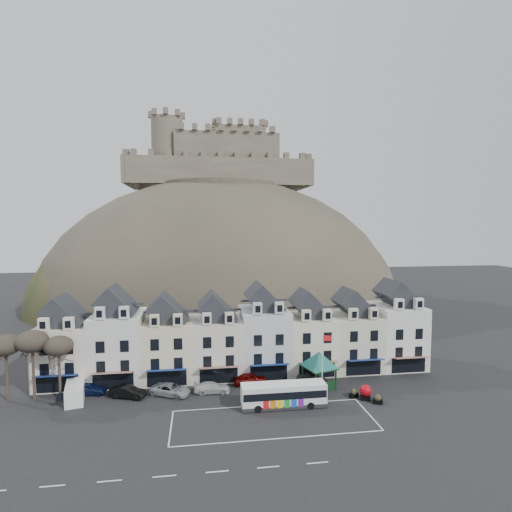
{
  "coord_description": "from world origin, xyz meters",
  "views": [
    {
      "loc": [
        -5.88,
        -40.19,
        21.42
      ],
      "look_at": [
        3.37,
        24.0,
        16.31
      ],
      "focal_mm": 28.0,
      "sensor_mm": 36.0,
      "label": 1
    }
  ],
  "objects": [
    {
      "name": "car_charcoal",
      "position": [
        8.94,
        10.18,
        0.67
      ],
      "size": [
        4.3,
        2.95,
        1.34
      ],
      "primitive_type": "imported",
      "rotation": [
        0.0,
        0.0,
        1.16
      ],
      "color": "black",
      "rests_on": "ground"
    },
    {
      "name": "bus_shelter",
      "position": [
        9.63,
        9.18,
        3.75
      ],
      "size": [
        7.27,
        7.27,
        4.83
      ],
      "rotation": [
        0.0,
        0.0,
        0.3
      ],
      "color": "black",
      "rests_on": "ground"
    },
    {
      "name": "tree_left_far",
      "position": [
        -29.0,
        10.5,
        6.9
      ],
      "size": [
        3.61,
        3.61,
        8.24
      ],
      "color": "#31261F",
      "rests_on": "ground"
    },
    {
      "name": "coach_bay_markings",
      "position": [
        2.0,
        1.25,
        0.0
      ],
      "size": [
        22.0,
        7.5,
        0.01
      ],
      "primitive_type": "cube",
      "color": "silver",
      "rests_on": "ground"
    },
    {
      "name": "car_black",
      "position": [
        -14.8,
        9.5,
        0.74
      ],
      "size": [
        4.76,
        2.98,
        1.48
      ],
      "primitive_type": "imported",
      "rotation": [
        0.0,
        0.0,
        1.23
      ],
      "color": "black",
      "rests_on": "ground"
    },
    {
      "name": "car_maroon",
      "position": [
        0.8,
        11.44,
        0.77
      ],
      "size": [
        4.72,
        2.36,
        1.54
      ],
      "primitive_type": "imported",
      "rotation": [
        0.0,
        0.0,
        1.69
      ],
      "color": "#500604",
      "rests_on": "ground"
    },
    {
      "name": "car_navy",
      "position": [
        -19.82,
        11.21,
        0.74
      ],
      "size": [
        4.52,
        2.24,
        1.48
      ],
      "primitive_type": "imported",
      "rotation": [
        0.0,
        0.0,
        1.45
      ],
      "color": "#0C183F",
      "rests_on": "ground"
    },
    {
      "name": "castle_hill",
      "position": [
        1.25,
        68.95,
        0.11
      ],
      "size": [
        100.0,
        76.0,
        68.0
      ],
      "color": "#3B372D",
      "rests_on": "ground"
    },
    {
      "name": "car_white",
      "position": [
        -4.4,
        9.5,
        0.66
      ],
      "size": [
        4.68,
        2.15,
        1.33
      ],
      "primitive_type": "imported",
      "rotation": [
        0.0,
        0.0,
        1.51
      ],
      "color": "silver",
      "rests_on": "ground"
    },
    {
      "name": "bus",
      "position": [
        3.82,
        4.35,
        1.56
      ],
      "size": [
        10.0,
        2.38,
        2.82
      ],
      "rotation": [
        0.0,
        0.0,
        -0.0
      ],
      "color": "#262628",
      "rests_on": "ground"
    },
    {
      "name": "tree_left_near",
      "position": [
        -23.0,
        10.5,
        6.55
      ],
      "size": [
        3.43,
        3.43,
        7.84
      ],
      "color": "#31261F",
      "rests_on": "ground"
    },
    {
      "name": "car_silver",
      "position": [
        -9.6,
        9.5,
        0.71
      ],
      "size": [
        5.54,
        4.23,
        1.42
      ],
      "primitive_type": "imported",
      "rotation": [
        0.0,
        0.0,
        1.14
      ],
      "color": "#989B9F",
      "rests_on": "ground"
    },
    {
      "name": "townhouse_terrace",
      "position": [
        0.15,
        15.97,
        5.3
      ],
      "size": [
        54.4,
        9.35,
        11.8
      ],
      "color": "white",
      "rests_on": "ground"
    },
    {
      "name": "planter_west",
      "position": [
        15.15,
        3.5,
        0.55
      ],
      "size": [
        1.27,
        0.95,
        1.14
      ],
      "rotation": [
        0.0,
        0.0,
        -0.38
      ],
      "color": "black",
      "rests_on": "ground"
    },
    {
      "name": "planter_east",
      "position": [
        13.0,
        5.6,
        0.53
      ],
      "size": [
        1.23,
        0.92,
        1.1
      ],
      "rotation": [
        0.0,
        0.0,
        0.38
      ],
      "color": "black",
      "rests_on": "ground"
    },
    {
      "name": "ground",
      "position": [
        0.0,
        0.0,
        0.0
      ],
      "size": [
        300.0,
        300.0,
        0.0
      ],
      "primitive_type": "plane",
      "color": "black",
      "rests_on": "ground"
    },
    {
      "name": "flagpole",
      "position": [
        9.37,
        6.76,
        4.52
      ],
      "size": [
        1.12,
        0.34,
        7.92
      ],
      "rotation": [
        0.0,
        0.0,
        -0.25
      ],
      "color": "silver",
      "rests_on": "ground"
    },
    {
      "name": "white_van",
      "position": [
        -20.99,
        9.5,
        1.07
      ],
      "size": [
        3.01,
        5.0,
        2.13
      ],
      "rotation": [
        0.0,
        0.0,
        0.22
      ],
      "color": "white",
      "rests_on": "ground"
    },
    {
      "name": "castle",
      "position": [
        0.51,
        75.93,
        40.19
      ],
      "size": [
        50.2,
        22.2,
        22.0
      ],
      "color": "brown",
      "rests_on": "ground"
    },
    {
      "name": "tree_left_mid",
      "position": [
        -26.0,
        10.5,
        7.24
      ],
      "size": [
        3.78,
        3.78,
        8.64
      ],
      "color": "#31261F",
      "rests_on": "ground"
    },
    {
      "name": "red_buoy",
      "position": [
        14.23,
        4.91,
        0.91
      ],
      "size": [
        1.57,
        1.57,
        1.79
      ],
      "rotation": [
        0.0,
        0.0,
        -0.39
      ],
      "color": "black",
      "rests_on": "ground"
    }
  ]
}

